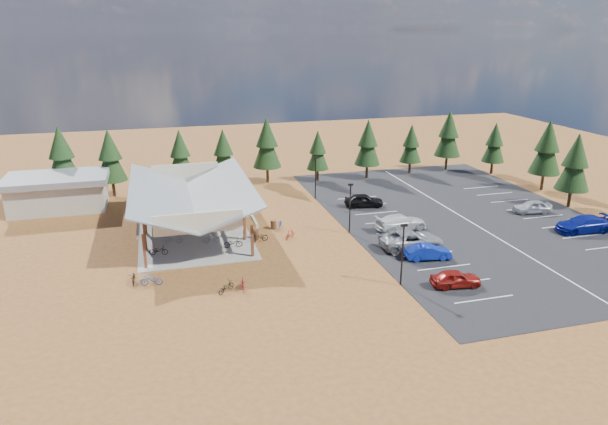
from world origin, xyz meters
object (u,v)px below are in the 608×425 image
Objects in this scene: bike_8 at (134,277)px; bike_15 at (290,234)px; car_1 at (428,252)px; car_4 at (364,200)px; bike_2 at (159,217)px; bike_16 at (259,237)px; bike_12 at (226,287)px; lamp_post_2 at (315,175)px; lamp_post_0 at (403,250)px; bike_5 at (211,238)px; trash_bin_0 at (256,235)px; bike_1 at (173,238)px; lamp_post_1 at (350,205)px; outbuilding at (58,192)px; bike_4 at (233,243)px; bike_0 at (159,250)px; bike_3 at (163,210)px; car_3 at (401,222)px; bike_10 at (152,280)px; car_8 at (532,207)px; bike_7 at (213,204)px; trash_bin_1 at (274,224)px; bike_14 at (280,223)px; bike_9 at (145,278)px; car_2 at (412,240)px; car_0 at (456,278)px; bike_6 at (216,218)px; bike_11 at (243,285)px; bike_pavilion at (191,194)px; car_7 at (583,224)px.

bike_8 is 15.71m from bike_15.
car_4 reaches higher than car_1.
bike_2 is at bearing 14.05° from bike_15.
bike_16 is at bearing 29.20° from bike_8.
lamp_post_2 is at bearing -73.58° from bike_12.
bike_5 is at bearing 136.82° from lamp_post_0.
bike_1 reaches higher than trash_bin_0.
lamp_post_1 is 2.82× the size of bike_16.
outbuilding reaches higher than bike_4.
bike_0 is 1.12× the size of bike_3.
bike_12 is 21.03m from car_3.
trash_bin_0 is 14.72m from car_3.
bike_0 is 0.96× the size of bike_10.
bike_1 is at bearing -82.42° from car_8.
car_1 reaches higher than bike_8.
lamp_post_2 is 3.16× the size of bike_7.
bike_14 is (0.79, 0.28, -0.03)m from trash_bin_1.
lamp_post_2 is 3.49× the size of bike_3.
lamp_post_1 is at bearing -115.17° from bike_9.
lamp_post_1 is 3.00× the size of bike_10.
bike_0 is at bearing -142.75° from bike_14.
bike_2 is at bearing -92.04° from car_8.
car_8 is (33.89, -10.93, 0.16)m from bike_7.
bike_12 is at bearing -156.73° from bike_1.
outbuilding is 2.14× the size of lamp_post_0.
car_2 is (21.31, -6.97, 0.22)m from bike_1.
car_0 is (4.02, -25.46, -2.26)m from lamp_post_2.
outbuilding reaches higher than car_3.
trash_bin_0 is at bearing 50.05° from car_0.
lamp_post_0 is at bearing -149.14° from bike_9.
lamp_post_2 reaches higher than bike_6.
lamp_post_0 reaches higher than bike_3.
lamp_post_1 is 21.74m from car_8.
lamp_post_2 is 27.00m from bike_10.
bike_8 is 12.91m from bike_16.
bike_4 is at bearing 90.76° from bike_11.
lamp_post_1 is at bearing 17.53° from bike_8.
bike_pavilion reaches higher than bike_5.
bike_15 is (6.19, -11.31, -0.14)m from bike_7.
car_2 is (16.44, 4.30, 0.38)m from bike_11.
car_0 is 20.11m from car_7.
lamp_post_2 reaches higher than trash_bin_0.
trash_bin_0 is 3.06m from bike_4.
bike_8 reaches higher than bike_15.
outbuilding is 1.96× the size of car_7.
bike_2 reaches higher than trash_bin_0.
car_3 is at bearing -88.51° from bike_4.
outbuilding is at bearing 142.50° from trash_bin_0.
trash_bin_0 is 3.30m from bike_15.
lamp_post_2 reaches higher than bike_8.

